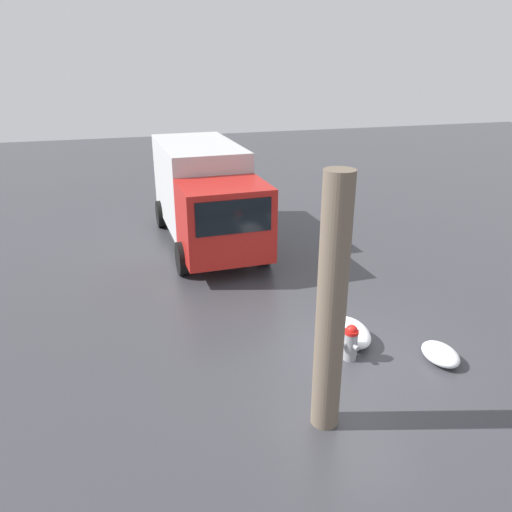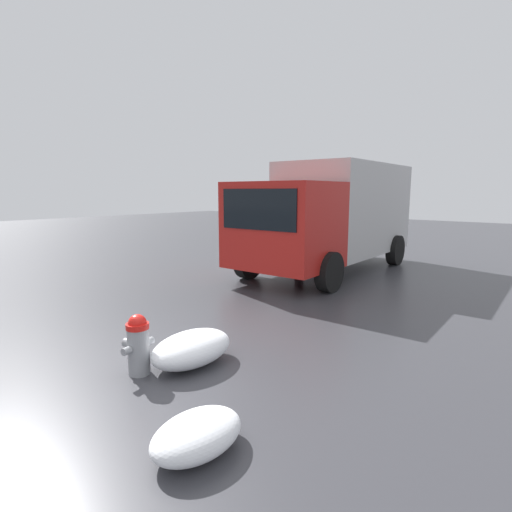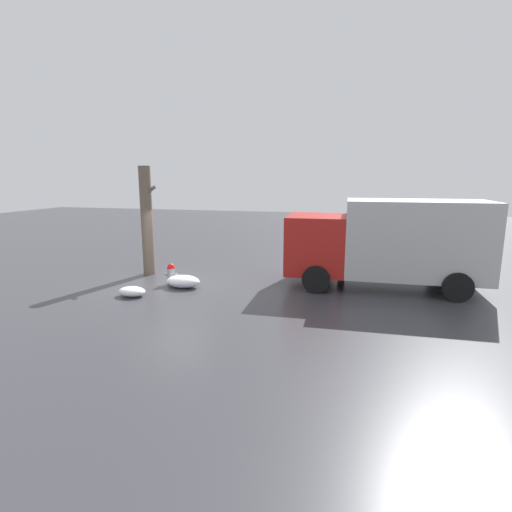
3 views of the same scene
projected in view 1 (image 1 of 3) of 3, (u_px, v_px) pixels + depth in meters
name	position (u px, v px, depth m)	size (l,w,h in m)	color
ground_plane	(349.00, 359.00, 9.72)	(60.00, 60.00, 0.00)	#38383D
fire_hydrant	(351.00, 342.00, 9.58)	(0.47, 0.37, 0.75)	gray
tree_trunk	(331.00, 308.00, 7.29)	(0.68, 0.44, 4.11)	#6B5B4C
delivery_truck	(205.00, 192.00, 15.24)	(6.51, 2.73, 2.97)	red
pedestrian	(213.00, 231.00, 14.16)	(0.35, 0.35, 1.59)	#23232D
snow_pile_by_hydrant	(350.00, 332.00, 10.24)	(1.17, 0.73, 0.42)	white
snow_pile_curbside	(440.00, 354.00, 9.60)	(0.88, 0.61, 0.31)	white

